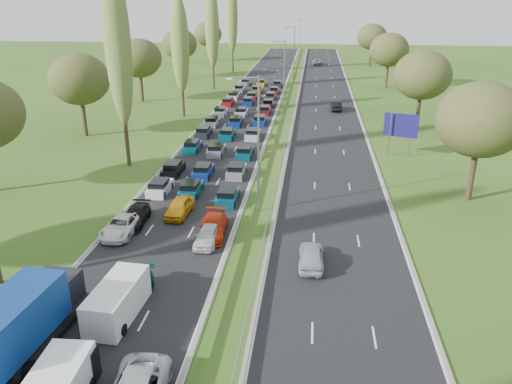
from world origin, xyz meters
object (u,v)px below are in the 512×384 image
(blue_lorry, at_px, (22,323))
(direction_sign, at_px, (401,127))
(near_car_3, at_px, (135,216))
(white_van_rear, at_px, (119,298))
(near_car_2, at_px, (122,226))

(blue_lorry, height_order, direction_sign, direction_sign)
(near_car_3, relative_size, direction_sign, 0.89)
(blue_lorry, bearing_deg, near_car_3, 93.89)
(near_car_3, bearing_deg, direction_sign, 38.76)
(direction_sign, bearing_deg, blue_lorry, -123.02)
(blue_lorry, xyz_separation_m, white_van_rear, (3.66, 4.03, -0.88))
(near_car_2, relative_size, blue_lorry, 0.56)
(white_van_rear, bearing_deg, direction_sign, 61.55)
(near_car_3, height_order, blue_lorry, blue_lorry)
(white_van_rear, xyz_separation_m, direction_sign, (21.51, 34.68, 2.46))
(near_car_2, distance_m, blue_lorry, 14.72)
(near_car_3, height_order, white_van_rear, white_van_rear)
(near_car_3, relative_size, blue_lorry, 0.51)
(white_van_rear, bearing_deg, blue_lorry, -128.82)
(direction_sign, bearing_deg, white_van_rear, -121.81)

